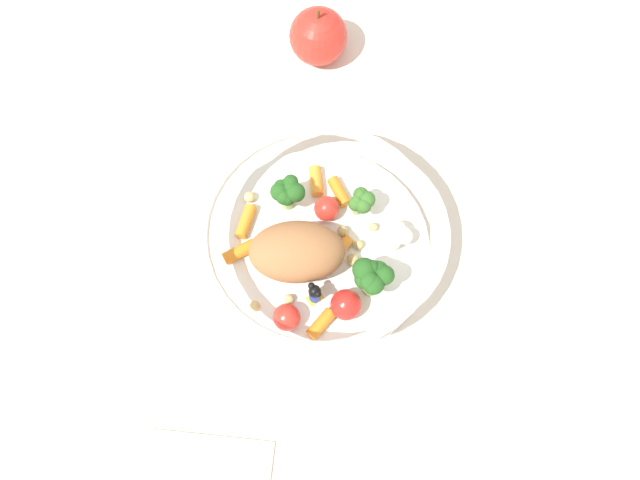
{
  "coord_description": "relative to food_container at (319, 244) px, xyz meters",
  "views": [
    {
      "loc": [
        -0.2,
        -0.12,
        0.71
      ],
      "look_at": [
        0.02,
        0.01,
        0.03
      ],
      "focal_mm": 41.13,
      "sensor_mm": 36.0,
      "label": 1
    }
  ],
  "objects": [
    {
      "name": "loose_apple",
      "position": [
        0.21,
        0.13,
        -0.0
      ],
      "size": [
        0.07,
        0.07,
        0.08
      ],
      "color": "red",
      "rests_on": "ground_plane"
    },
    {
      "name": "food_container",
      "position": [
        0.0,
        0.0,
        0.0
      ],
      "size": [
        0.24,
        0.24,
        0.07
      ],
      "color": "white",
      "rests_on": "ground_plane"
    },
    {
      "name": "ground_plane",
      "position": [
        -0.01,
        -0.01,
        -0.03
      ],
      "size": [
        2.4,
        2.4,
        0.0
      ],
      "primitive_type": "plane",
      "color": "silver"
    }
  ]
}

